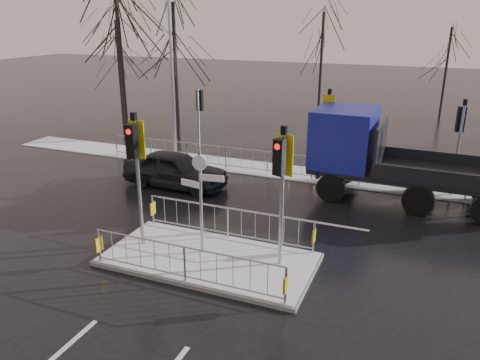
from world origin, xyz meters
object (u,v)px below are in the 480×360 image
at_px(car_far_lane, 175,169).
at_px(flatbed_truck, 371,152).
at_px(traffic_island, 208,249).
at_px(street_lamp_left, 173,63).

relative_size(car_far_lane, flatbed_truck, 0.59).
bearing_deg(traffic_island, flatbed_truck, 63.68).
distance_m(car_far_lane, street_lamp_left, 6.25).
relative_size(traffic_island, street_lamp_left, 0.73).
height_order(traffic_island, street_lamp_left, street_lamp_left).
height_order(car_far_lane, flatbed_truck, flatbed_truck).
height_order(car_far_lane, street_lamp_left, street_lamp_left).
relative_size(car_far_lane, street_lamp_left, 0.53).
bearing_deg(car_far_lane, flatbed_truck, -75.55).
bearing_deg(flatbed_truck, car_far_lane, -165.83).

